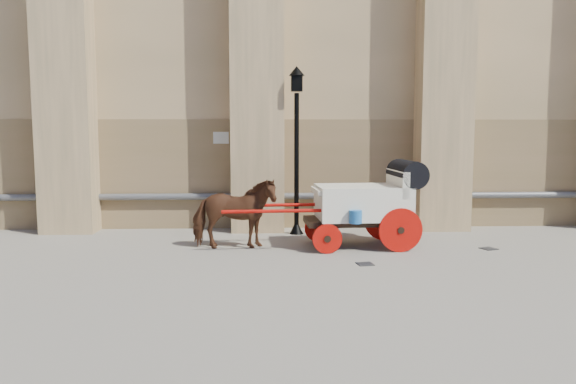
{
  "coord_description": "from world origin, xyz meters",
  "views": [
    {
      "loc": [
        -0.82,
        -11.43,
        2.72
      ],
      "look_at": [
        -0.28,
        1.33,
        1.3
      ],
      "focal_mm": 35.0,
      "sensor_mm": 36.0,
      "label": 1
    }
  ],
  "objects": [
    {
      "name": "carriage",
      "position": [
        1.61,
        1.41,
        1.09
      ],
      "size": [
        4.66,
        1.71,
        2.01
      ],
      "rotation": [
        0.0,
        0.0,
        0.05
      ],
      "color": "black",
      "rests_on": "ground"
    },
    {
      "name": "horse",
      "position": [
        -1.52,
        1.27,
        0.81
      ],
      "size": [
        0.91,
        1.94,
        1.62
      ],
      "primitive_type": "imported",
      "rotation": [
        0.0,
        0.0,
        1.59
      ],
      "color": "#582C1B",
      "rests_on": "ground"
    },
    {
      "name": "drain_grate_far",
      "position": [
        4.31,
        0.99,
        0.01
      ],
      "size": [
        0.42,
        0.42,
        0.01
      ],
      "primitive_type": "cube",
      "rotation": [
        0.0,
        0.0,
        0.4
      ],
      "color": "black",
      "rests_on": "ground"
    },
    {
      "name": "ground",
      "position": [
        0.0,
        0.0,
        0.0
      ],
      "size": [
        90.0,
        90.0,
        0.0
      ],
      "primitive_type": "plane",
      "color": "slate",
      "rests_on": "ground"
    },
    {
      "name": "drain_grate_near",
      "position": [
        1.21,
        -0.35,
        0.01
      ],
      "size": [
        0.37,
        0.37,
        0.01
      ],
      "primitive_type": "cube",
      "rotation": [
        0.0,
        0.0,
        0.16
      ],
      "color": "black",
      "rests_on": "ground"
    },
    {
      "name": "street_lamp",
      "position": [
        0.01,
        3.05,
        2.32
      ],
      "size": [
        0.41,
        0.41,
        4.33
      ],
      "color": "black",
      "rests_on": "ground"
    }
  ]
}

